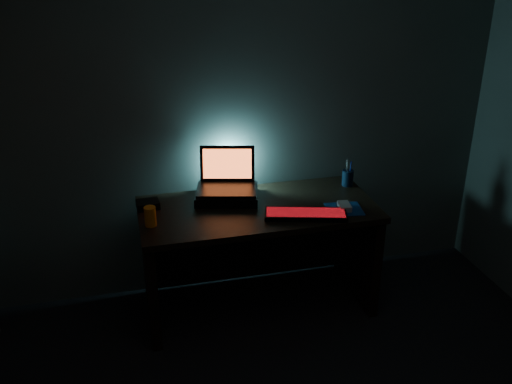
% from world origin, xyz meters
% --- Properties ---
extents(room, '(3.50, 4.00, 2.50)m').
position_xyz_m(room, '(0.00, 0.00, 1.25)').
color(room, black).
rests_on(room, ground).
extents(desk, '(1.50, 0.70, 0.75)m').
position_xyz_m(desk, '(0.00, 1.67, 0.49)').
color(desk, black).
rests_on(desk, ground).
extents(riser, '(0.46, 0.39, 0.06)m').
position_xyz_m(riser, '(-0.17, 1.78, 0.78)').
color(riser, black).
rests_on(riser, desk).
extents(laptop, '(0.43, 0.36, 0.26)m').
position_xyz_m(laptop, '(-0.16, 1.83, 0.87)').
color(laptop, black).
rests_on(laptop, riser).
extents(keyboard, '(0.52, 0.29, 0.03)m').
position_xyz_m(keyboard, '(0.25, 1.42, 0.77)').
color(keyboard, black).
rests_on(keyboard, desk).
extents(mousepad, '(0.24, 0.23, 0.00)m').
position_xyz_m(mousepad, '(0.52, 1.45, 0.75)').
color(mousepad, navy).
rests_on(mousepad, desk).
extents(mouse, '(0.08, 0.12, 0.03)m').
position_xyz_m(mouse, '(0.52, 1.45, 0.77)').
color(mouse, '#9D9DA3').
rests_on(mouse, mousepad).
extents(pen_cup, '(0.10, 0.10, 0.11)m').
position_xyz_m(pen_cup, '(0.68, 1.80, 0.81)').
color(pen_cup, black).
rests_on(pen_cup, desk).
extents(juice_glass, '(0.09, 0.09, 0.12)m').
position_xyz_m(juice_glass, '(-0.68, 1.52, 0.81)').
color(juice_glass, orange).
rests_on(juice_glass, desk).
extents(router, '(0.15, 0.12, 0.05)m').
position_xyz_m(router, '(-0.68, 1.77, 0.77)').
color(router, black).
rests_on(router, desk).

